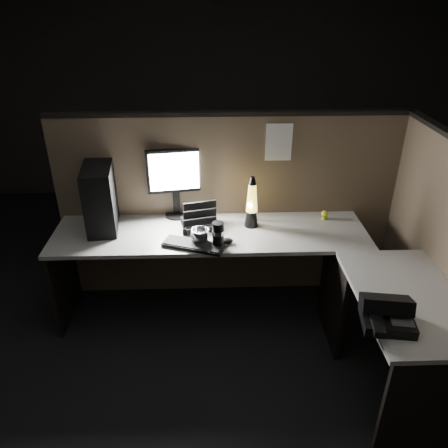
{
  "coord_description": "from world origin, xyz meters",
  "views": [
    {
      "loc": [
        -0.15,
        -2.19,
        2.3
      ],
      "look_at": [
        -0.06,
        0.35,
        0.93
      ],
      "focal_mm": 35.0,
      "sensor_mm": 36.0,
      "label": 1
    }
  ],
  "objects_px": {
    "keyboard": "(194,245)",
    "lava_lamp": "(252,206)",
    "monitor": "(175,176)",
    "desk_phone": "(386,314)",
    "pc_tower": "(101,197)"
  },
  "relations": [
    {
      "from": "keyboard",
      "to": "lava_lamp",
      "type": "xyz_separation_m",
      "value": [
        0.42,
        0.29,
        0.15
      ]
    },
    {
      "from": "monitor",
      "to": "keyboard",
      "type": "distance_m",
      "value": 0.6
    },
    {
      "from": "monitor",
      "to": "keyboard",
      "type": "bearing_deg",
      "value": -82.37
    },
    {
      "from": "monitor",
      "to": "desk_phone",
      "type": "relative_size",
      "value": 1.79
    },
    {
      "from": "lava_lamp",
      "to": "pc_tower",
      "type": "bearing_deg",
      "value": 177.95
    },
    {
      "from": "pc_tower",
      "to": "monitor",
      "type": "distance_m",
      "value": 0.56
    },
    {
      "from": "monitor",
      "to": "lava_lamp",
      "type": "relative_size",
      "value": 1.37
    },
    {
      "from": "keyboard",
      "to": "lava_lamp",
      "type": "distance_m",
      "value": 0.54
    },
    {
      "from": "monitor",
      "to": "desk_phone",
      "type": "height_order",
      "value": "monitor"
    },
    {
      "from": "keyboard",
      "to": "monitor",
      "type": "bearing_deg",
      "value": 126.86
    },
    {
      "from": "pc_tower",
      "to": "lava_lamp",
      "type": "distance_m",
      "value": 1.11
    },
    {
      "from": "pc_tower",
      "to": "monitor",
      "type": "bearing_deg",
      "value": 9.61
    },
    {
      "from": "lava_lamp",
      "to": "desk_phone",
      "type": "height_order",
      "value": "lava_lamp"
    },
    {
      "from": "pc_tower",
      "to": "monitor",
      "type": "relative_size",
      "value": 0.88
    },
    {
      "from": "lava_lamp",
      "to": "desk_phone",
      "type": "bearing_deg",
      "value": -61.05
    }
  ]
}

